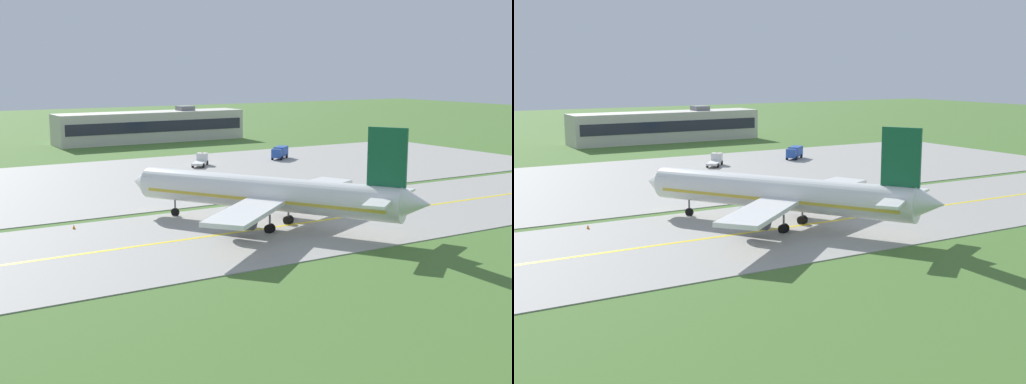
% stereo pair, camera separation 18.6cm
% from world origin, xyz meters
% --- Properties ---
extents(ground_plane, '(500.00, 500.00, 0.00)m').
position_xyz_m(ground_plane, '(0.00, 0.00, 0.00)').
color(ground_plane, '#47702D').
extents(taxiway_strip, '(240.00, 28.00, 0.10)m').
position_xyz_m(taxiway_strip, '(0.00, 0.00, 0.05)').
color(taxiway_strip, '#9E9B93').
rests_on(taxiway_strip, ground).
extents(apron_pad, '(140.00, 52.00, 0.10)m').
position_xyz_m(apron_pad, '(10.00, 42.00, 0.05)').
color(apron_pad, '#9E9B93').
rests_on(apron_pad, ground).
extents(taxiway_centreline, '(220.00, 0.60, 0.01)m').
position_xyz_m(taxiway_centreline, '(0.00, 0.00, 0.11)').
color(taxiway_centreline, yellow).
rests_on(taxiway_centreline, taxiway_strip).
extents(airplane_lead, '(29.62, 35.53, 12.70)m').
position_xyz_m(airplane_lead, '(-1.10, 0.63, 4.13)').
color(airplane_lead, white).
rests_on(airplane_lead, ground).
extents(service_truck_baggage, '(5.86, 5.49, 2.60)m').
position_xyz_m(service_truck_baggage, '(34.06, 52.20, 1.53)').
color(service_truck_baggage, '#264CA5').
rests_on(service_truck_baggage, ground).
extents(service_truck_fuel, '(5.55, 6.31, 2.59)m').
position_xyz_m(service_truck_fuel, '(15.36, 51.79, 1.18)').
color(service_truck_fuel, silver).
rests_on(service_truck_fuel, ground).
extents(terminal_building, '(49.44, 9.97, 8.93)m').
position_xyz_m(terminal_building, '(24.31, 98.63, 3.89)').
color(terminal_building, beige).
rests_on(terminal_building, ground).
extents(traffic_cone_near_edge, '(0.44, 0.44, 0.60)m').
position_xyz_m(traffic_cone_near_edge, '(-21.62, 11.58, 0.30)').
color(traffic_cone_near_edge, orange).
rests_on(traffic_cone_near_edge, ground).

